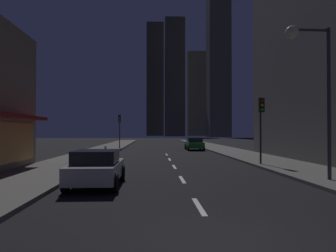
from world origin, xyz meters
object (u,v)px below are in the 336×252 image
(car_parked_far, at_px, (194,144))
(fire_hydrant_far_left, at_px, (105,149))
(street_lamp_right, at_px, (310,65))
(traffic_light_far_left, at_px, (120,124))
(traffic_light_near_right, at_px, (261,116))
(car_parked_near, at_px, (97,168))

(car_parked_far, relative_size, fire_hydrant_far_left, 6.48)
(street_lamp_right, bearing_deg, car_parked_far, 94.23)
(fire_hydrant_far_left, xyz_separation_m, traffic_light_far_left, (0.40, 9.46, 2.74))
(traffic_light_near_right, bearing_deg, street_lamp_right, -91.06)
(traffic_light_near_right, relative_size, traffic_light_far_left, 1.00)
(car_parked_far, xyz_separation_m, street_lamp_right, (1.78, -24.06, 4.33))
(traffic_light_far_left, distance_m, street_lamp_right, 29.58)
(fire_hydrant_far_left, relative_size, traffic_light_near_right, 0.16)
(fire_hydrant_far_left, bearing_deg, car_parked_far, 32.59)
(car_parked_far, relative_size, traffic_light_far_left, 1.01)
(car_parked_far, bearing_deg, traffic_light_near_right, -83.83)
(car_parked_far, xyz_separation_m, traffic_light_far_left, (-9.10, 3.39, 2.45))
(car_parked_far, relative_size, traffic_light_near_right, 1.01)
(fire_hydrant_far_left, bearing_deg, traffic_light_near_right, -45.25)
(traffic_light_near_right, bearing_deg, traffic_light_far_left, 117.69)
(car_parked_far, distance_m, traffic_light_near_right, 17.84)
(car_parked_near, height_order, fire_hydrant_far_left, car_parked_near)
(street_lamp_right, bearing_deg, traffic_light_near_right, 88.94)
(car_parked_near, relative_size, street_lamp_right, 0.64)
(car_parked_far, height_order, street_lamp_right, street_lamp_right)
(car_parked_near, bearing_deg, street_lamp_right, 1.80)
(car_parked_far, distance_m, fire_hydrant_far_left, 11.28)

